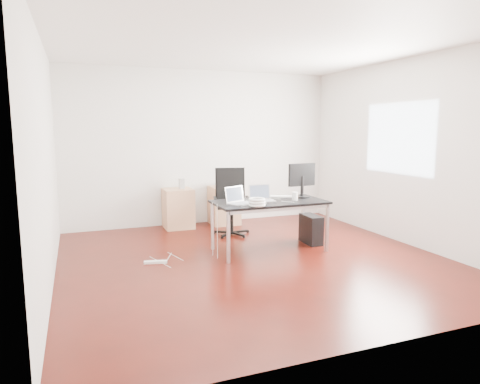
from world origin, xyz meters
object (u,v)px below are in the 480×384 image
object	(u,v)px
filing_cabinet_left	(178,208)
desk	(269,205)
filing_cabinet_right	(224,205)
office_chair	(231,198)
pc_tower	(311,229)

from	to	relation	value
filing_cabinet_left	desk	bearing A→B (deg)	-64.40
desk	filing_cabinet_right	xyz separation A→B (m)	(-0.04, 1.89, -0.33)
office_chair	pc_tower	world-z (taller)	office_chair
filing_cabinet_left	pc_tower	bearing A→B (deg)	-46.48
desk	office_chair	bearing A→B (deg)	98.62
desk	filing_cabinet_right	distance (m)	1.92
office_chair	filing_cabinet_right	size ratio (longest dim) A/B	1.54
desk	office_chair	world-z (taller)	office_chair
office_chair	pc_tower	xyz separation A→B (m)	(0.94, -1.02, -0.39)
office_chair	filing_cabinet_left	xyz separation A→B (m)	(-0.73, 0.74, -0.26)
pc_tower	filing_cabinet_left	bearing A→B (deg)	135.91
filing_cabinet_left	pc_tower	size ratio (longest dim) A/B	1.56
desk	filing_cabinet_right	world-z (taller)	desk
filing_cabinet_left	pc_tower	world-z (taller)	filing_cabinet_left
office_chair	filing_cabinet_right	bearing A→B (deg)	94.38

